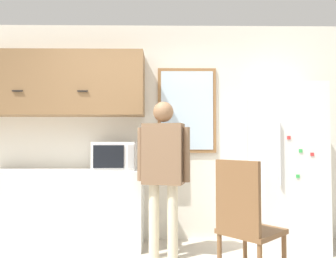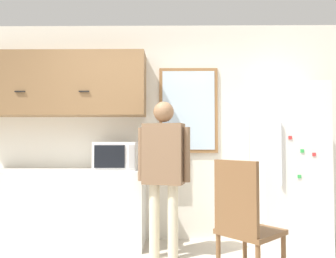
{
  "view_description": "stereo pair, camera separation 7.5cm",
  "coord_description": "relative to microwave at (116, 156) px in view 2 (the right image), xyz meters",
  "views": [
    {
      "loc": [
        0.18,
        -2.28,
        1.21
      ],
      "look_at": [
        0.22,
        1.02,
        1.34
      ],
      "focal_mm": 35.0,
      "sensor_mm": 36.0,
      "label": 1
    },
    {
      "loc": [
        0.25,
        -2.28,
        1.21
      ],
      "look_at": [
        0.22,
        1.02,
        1.34
      ],
      "focal_mm": 35.0,
      "sensor_mm": 36.0,
      "label": 2
    }
  ],
  "objects": [
    {
      "name": "chair",
      "position": [
        1.24,
        -1.12,
        -0.48
      ],
      "size": [
        0.62,
        0.62,
        1.06
      ],
      "rotation": [
        0.0,
        0.0,
        2.32
      ],
      "color": "brown",
      "rests_on": "ground_plane"
    },
    {
      "name": "upper_cabinets",
      "position": [
        -0.74,
        0.12,
        0.86
      ],
      "size": [
        2.13,
        0.38,
        0.77
      ],
      "color": "olive"
    },
    {
      "name": "person",
      "position": [
        0.56,
        -0.37,
        -0.05
      ],
      "size": [
        0.55,
        0.32,
        1.64
      ],
      "rotation": [
        0.0,
        0.0,
        -0.25
      ],
      "color": "beige",
      "rests_on": "ground_plane"
    },
    {
      "name": "window",
      "position": [
        0.86,
        0.29,
        0.56
      ],
      "size": [
        0.74,
        0.05,
        1.07
      ],
      "color": "olive"
    },
    {
      "name": "back_wall",
      "position": [
        0.39,
        0.33,
        0.3
      ],
      "size": [
        6.0,
        0.06,
        2.7
      ],
      "color": "silver",
      "rests_on": "ground_plane"
    },
    {
      "name": "refrigerator",
      "position": [
        1.99,
        -0.04,
        -0.11
      ],
      "size": [
        0.71,
        0.69,
        1.87
      ],
      "color": "white",
      "rests_on": "ground_plane"
    },
    {
      "name": "microwave",
      "position": [
        0.0,
        0.0,
        0.0
      ],
      "size": [
        0.49,
        0.38,
        0.32
      ],
      "color": "white",
      "rests_on": "counter"
    },
    {
      "name": "counter",
      "position": [
        -0.74,
        0.02,
        -0.6
      ],
      "size": [
        2.13,
        0.57,
        0.89
      ],
      "color": "silver",
      "rests_on": "ground_plane"
    }
  ]
}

